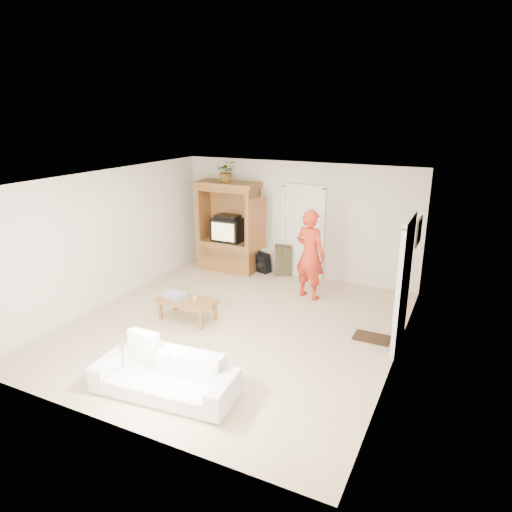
{
  "coord_description": "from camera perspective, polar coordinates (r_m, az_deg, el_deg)",
  "views": [
    {
      "loc": [
        3.55,
        -6.44,
        3.63
      ],
      "look_at": [
        0.13,
        0.6,
        1.15
      ],
      "focal_mm": 32.0,
      "sensor_mm": 36.0,
      "label": 1
    }
  ],
  "objects": [
    {
      "name": "wall_right",
      "position": [
        6.89,
        17.68,
        -3.04
      ],
      "size": [
        0.0,
        6.0,
        6.0
      ],
      "primitive_type": "plane",
      "rotation": [
        1.57,
        0.0,
        -1.57
      ],
      "color": "silver",
      "rests_on": "floor"
    },
    {
      "name": "towel",
      "position": [
        8.49,
        -10.12,
        -4.86
      ],
      "size": [
        0.4,
        0.31,
        0.08
      ],
      "primitive_type": "cube",
      "rotation": [
        0.0,
        0.0,
        -0.09
      ],
      "color": "#F250B6",
      "rests_on": "coffee_table"
    },
    {
      "name": "coffee_table",
      "position": [
        8.38,
        -8.61,
        -5.75
      ],
      "size": [
        1.07,
        0.62,
        0.39
      ],
      "rotation": [
        0.0,
        0.0,
        -0.05
      ],
      "color": "olive",
      "rests_on": "floor"
    },
    {
      "name": "plant",
      "position": [
        10.51,
        -3.74,
        10.52
      ],
      "size": [
        0.57,
        0.56,
        0.49
      ],
      "primitive_type": "imported",
      "rotation": [
        0.0,
        0.0,
        0.58
      ],
      "color": "#4C7238",
      "rests_on": "armoire"
    },
    {
      "name": "doorway_right",
      "position": [
        7.55,
        18.01,
        -3.54
      ],
      "size": [
        0.05,
        0.9,
        2.04
      ],
      "primitive_type": "cube",
      "color": "black",
      "rests_on": "floor"
    },
    {
      "name": "wall_front",
      "position": [
        5.47,
        -18.27,
        -8.61
      ],
      "size": [
        5.5,
        0.0,
        5.5
      ],
      "primitive_type": "plane",
      "rotation": [
        -1.57,
        0.0,
        0.0
      ],
      "color": "silver",
      "rests_on": "floor"
    },
    {
      "name": "ceiling",
      "position": [
        7.42,
        -3.0,
        9.59
      ],
      "size": [
        6.0,
        6.0,
        0.0
      ],
      "primitive_type": "plane",
      "rotation": [
        3.14,
        0.0,
        0.0
      ],
      "color": "white",
      "rests_on": "floor"
    },
    {
      "name": "door_back",
      "position": [
        10.34,
        5.83,
        2.87
      ],
      "size": [
        0.85,
        0.05,
        2.04
      ],
      "primitive_type": "cube",
      "color": "white",
      "rests_on": "floor"
    },
    {
      "name": "doormat",
      "position": [
        8.01,
        14.28,
        -9.86
      ],
      "size": [
        0.6,
        0.4,
        0.02
      ],
      "primitive_type": "cube",
      "color": "#382316",
      "rests_on": "floor"
    },
    {
      "name": "wall_left",
      "position": [
        9.31,
        -17.89,
        2.22
      ],
      "size": [
        0.0,
        6.0,
        6.0
      ],
      "primitive_type": "plane",
      "rotation": [
        1.57,
        0.0,
        1.57
      ],
      "color": "silver",
      "rests_on": "floor"
    },
    {
      "name": "sofa",
      "position": [
        6.39,
        -11.33,
        -14.38
      ],
      "size": [
        2.0,
        0.94,
        0.57
      ],
      "primitive_type": "imported",
      "rotation": [
        0.0,
        0.0,
        0.1
      ],
      "color": "white",
      "rests_on": "floor"
    },
    {
      "name": "man",
      "position": [
        9.14,
        6.77,
        0.18
      ],
      "size": [
        0.76,
        0.6,
        1.83
      ],
      "primitive_type": "imported",
      "rotation": [
        0.0,
        0.0,
        2.87
      ],
      "color": "red",
      "rests_on": "floor"
    },
    {
      "name": "wall_back",
      "position": [
        10.35,
        5.16,
        4.51
      ],
      "size": [
        5.5,
        0.0,
        5.5
      ],
      "primitive_type": "plane",
      "rotation": [
        1.57,
        0.0,
        0.0
      ],
      "color": "silver",
      "rests_on": "floor"
    },
    {
      "name": "armoire",
      "position": [
        10.79,
        -3.39,
        2.96
      ],
      "size": [
        1.82,
        1.14,
        2.1
      ],
      "color": "olive",
      "rests_on": "floor"
    },
    {
      "name": "floor",
      "position": [
        8.2,
        -2.71,
        -8.71
      ],
      "size": [
        6.0,
        6.0,
        0.0
      ],
      "primitive_type": "plane",
      "color": "tan",
      "rests_on": "ground"
    },
    {
      "name": "candle",
      "position": [
        8.3,
        -7.64,
        -5.18
      ],
      "size": [
        0.08,
        0.08,
        0.1
      ],
      "primitive_type": "cylinder",
      "color": "tan",
      "rests_on": "coffee_table"
    },
    {
      "name": "backpack_black",
      "position": [
        10.74,
        0.81,
        -0.92
      ],
      "size": [
        0.41,
        0.32,
        0.44
      ],
      "primitive_type": null,
      "rotation": [
        0.0,
        0.0,
        -0.36
      ],
      "color": "black",
      "rests_on": "floor"
    },
    {
      "name": "framed_picture",
      "position": [
        8.62,
        19.7,
        2.92
      ],
      "size": [
        0.03,
        0.6,
        0.48
      ],
      "primitive_type": "cube",
      "color": "black",
      "rests_on": "wall_right"
    },
    {
      "name": "backpack_olive",
      "position": [
        10.57,
        3.34,
        -0.53
      ],
      "size": [
        0.45,
        0.4,
        0.7
      ],
      "primitive_type": null,
      "rotation": [
        0.0,
        0.0,
        0.43
      ],
      "color": "#47442B",
      "rests_on": "floor"
    }
  ]
}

